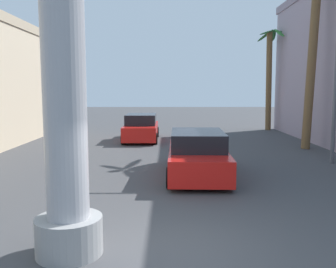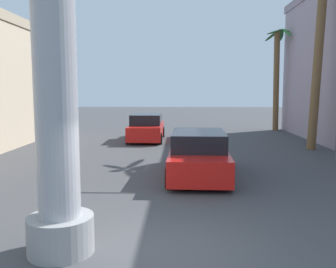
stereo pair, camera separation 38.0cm
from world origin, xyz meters
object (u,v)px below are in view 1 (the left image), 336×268
(palm_tree_far_right, at_px, (269,72))
(palm_tree_mid_right, at_px, (311,38))
(car_lead, at_px, (197,155))
(car_far, at_px, (141,128))
(street_lamp, at_px, (326,46))

(palm_tree_far_right, distance_m, palm_tree_mid_right, 8.41)
(car_lead, relative_size, palm_tree_mid_right, 0.55)
(car_lead, height_order, car_far, same)
(car_lead, relative_size, palm_tree_far_right, 0.69)
(car_far, bearing_deg, car_lead, -73.76)
(street_lamp, height_order, palm_tree_mid_right, palm_tree_mid_right)
(street_lamp, relative_size, palm_tree_mid_right, 0.84)
(car_far, relative_size, palm_tree_far_right, 0.62)
(palm_tree_far_right, bearing_deg, street_lamp, -95.05)
(street_lamp, distance_m, car_far, 11.18)
(street_lamp, bearing_deg, car_lead, -158.02)
(car_lead, distance_m, car_far, 9.37)
(palm_tree_mid_right, bearing_deg, palm_tree_far_right, 88.62)
(palm_tree_far_right, bearing_deg, palm_tree_mid_right, -91.38)
(car_far, distance_m, palm_tree_far_right, 11.02)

